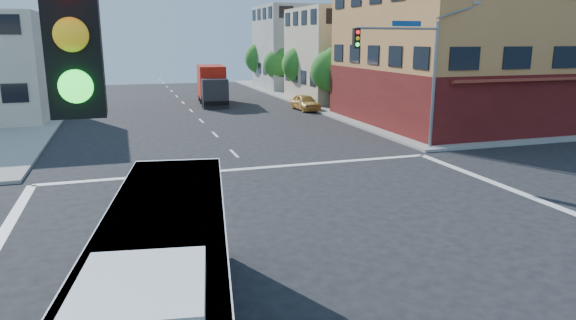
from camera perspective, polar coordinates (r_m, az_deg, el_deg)
name	(u,v)px	position (r m, az deg, el deg)	size (l,w,h in m)	color
ground	(322,241)	(16.05, 3.81, -8.97)	(120.00, 120.00, 0.00)	black
sidewalk_ne	(495,93)	(63.71, 21.98, 6.95)	(50.00, 50.00, 0.15)	gray
corner_building_ne	(485,41)	(41.14, 21.03, 12.19)	(18.10, 15.44, 14.00)	#BC8043
building_east_near	(356,55)	(52.83, 7.57, 11.50)	(12.06, 10.06, 9.00)	#BBAB8F
building_east_far	(308,48)	(65.75, 2.27, 12.37)	(12.06, 10.06, 10.00)	#A7A7A2
signal_mast_ne	(409,60)	(28.46, 13.33, 10.76)	(7.91, 1.13, 8.07)	gray
street_tree_a	(332,68)	(45.27, 4.94, 10.12)	(3.60, 3.60, 5.53)	#362013
street_tree_b	(302,62)	(52.73, 1.54, 10.78)	(3.80, 3.80, 5.79)	#362013
street_tree_c	(279,62)	(60.34, -1.02, 10.83)	(3.40, 3.40, 5.29)	#362013
street_tree_d	(261,56)	(68.02, -3.01, 11.45)	(4.00, 4.00, 6.03)	#362013
transit_bus	(165,296)	(9.85, -13.53, -14.48)	(3.95, 10.90, 3.16)	black
box_truck	(212,86)	(49.80, -8.43, 8.17)	(2.98, 8.12, 3.58)	#232327
parked_car	(305,102)	(45.00, 1.92, 6.43)	(1.62, 4.04, 1.38)	gold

